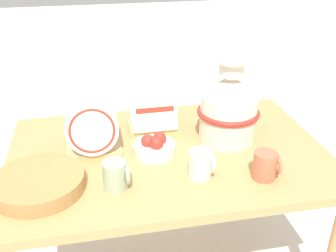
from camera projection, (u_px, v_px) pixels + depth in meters
display_table at (168, 167)px, 1.59m from camera, size 1.24×0.81×0.66m
ceramic_vase at (229, 106)px, 1.57m from camera, size 0.25×0.25×0.35m
dish_rack_round_plates at (93, 133)px, 1.50m from camera, size 0.21×0.17×0.22m
dish_rack_square_plates at (153, 113)px, 1.69m from camera, size 0.21×0.17×0.21m
wicker_charger_stack at (39, 183)px, 1.31m from camera, size 0.30×0.30×0.05m
mug_sage_glaze at (116, 175)px, 1.31m from camera, size 0.09×0.08×0.10m
mug_cream_glaze at (201, 164)px, 1.37m from camera, size 0.09×0.08×0.10m
mug_terracotta_glaze at (266, 165)px, 1.37m from camera, size 0.09×0.08×0.10m
fruit_bowl at (154, 147)px, 1.52m from camera, size 0.16×0.16×0.09m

